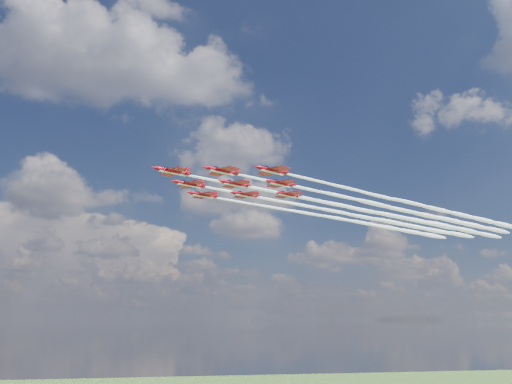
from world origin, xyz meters
The scene contains 9 objects.
jet_lead centered at (46.63, 21.04, 77.12)m, with size 117.59×63.38×2.50m.
jet_row2_port centered at (58.05, 18.58, 77.12)m, with size 117.59×63.38×2.50m.
jet_row2_starb centered at (51.15, 31.80, 77.12)m, with size 117.59×63.38×2.50m.
jet_row3_port centered at (69.46, 16.12, 77.12)m, with size 117.59×63.38×2.50m.
jet_row3_centre centered at (62.57, 29.35, 77.12)m, with size 117.59×63.38×2.50m.
jet_row3_starb centered at (55.68, 42.57, 77.12)m, with size 117.59×63.38×2.50m.
jet_row4_port centered at (73.98, 26.89, 77.12)m, with size 117.59×63.38×2.50m.
jet_row4_starb centered at (67.09, 40.11, 77.12)m, with size 117.59×63.38×2.50m.
jet_tail centered at (78.51, 37.65, 77.12)m, with size 117.59×63.38×2.50m.
Camera 1 is at (-10.30, -121.37, 43.42)m, focal length 35.00 mm.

